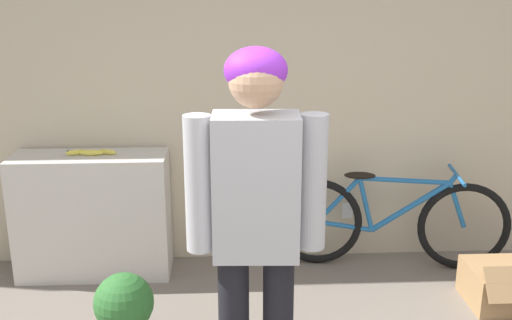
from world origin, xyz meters
TOP-DOWN VIEW (x-y plane):
  - wall_back at (0.00, 2.70)m, footprint 8.00×0.07m
  - side_shelf at (-1.27, 2.46)m, footprint 1.04×0.38m
  - person at (-0.22, 0.94)m, footprint 0.60×0.26m
  - bicycle at (0.81, 2.45)m, footprint 1.67×0.46m
  - banana at (-1.26, 2.46)m, footprint 0.35×0.09m
  - cardboard_box at (1.45, 1.89)m, footprint 0.52×0.48m
  - potted_plant at (-0.90, 1.40)m, footprint 0.32×0.32m

SIDE VIEW (x-z plane):
  - cardboard_box at x=1.45m, z-range -0.04..0.29m
  - potted_plant at x=-0.90m, z-range 0.03..0.54m
  - bicycle at x=0.81m, z-range -0.02..0.70m
  - side_shelf at x=-1.27m, z-range 0.00..0.87m
  - banana at x=-1.26m, z-range 0.87..0.91m
  - person at x=-0.22m, z-range 0.18..1.92m
  - wall_back at x=0.00m, z-range 0.00..2.60m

